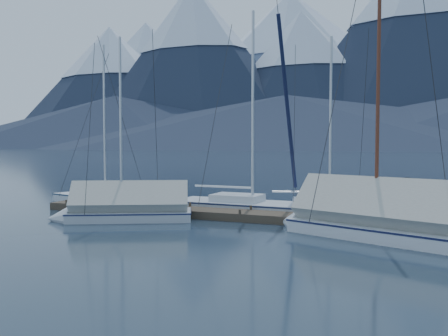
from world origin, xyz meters
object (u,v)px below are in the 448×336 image
at_px(sailboat_open_right, 340,211).
at_px(sailboat_covered_near, 371,222).
at_px(sailboat_covered_far, 119,211).
at_px(person, 408,199).
at_px(sailboat_open_mid, 263,209).
at_px(sailboat_open_left, 111,202).

distance_m(sailboat_open_right, sailboat_covered_near, 5.17).
distance_m(sailboat_covered_far, person, 11.65).
bearing_deg(sailboat_open_mid, sailboat_open_right, 16.04).
height_order(sailboat_open_mid, sailboat_covered_far, sailboat_open_mid).
xyz_separation_m(sailboat_open_mid, sailboat_covered_far, (-5.08, -4.28, 0.23)).
bearing_deg(sailboat_covered_far, sailboat_open_left, 129.00).
bearing_deg(sailboat_covered_near, sailboat_open_mid, 143.21).
distance_m(sailboat_open_mid, person, 6.75).
height_order(sailboat_open_left, sailboat_covered_far, sailboat_open_left).
xyz_separation_m(sailboat_open_mid, person, (6.34, -2.09, 0.99)).
distance_m(sailboat_open_mid, sailboat_covered_far, 6.65).
bearing_deg(person, sailboat_open_right, 43.91).
xyz_separation_m(sailboat_open_left, sailboat_open_right, (11.82, 1.09, -0.01)).
xyz_separation_m(sailboat_open_right, person, (2.97, -3.06, 1.02)).
bearing_deg(sailboat_open_right, sailboat_open_left, -174.71).
relative_size(sailboat_open_mid, sailboat_covered_far, 1.22).
height_order(sailboat_open_right, person, sailboat_open_right).
height_order(sailboat_open_right, sailboat_covered_near, sailboat_covered_near).
height_order(sailboat_open_left, sailboat_covered_near, sailboat_covered_near).
bearing_deg(sailboat_covered_far, sailboat_covered_near, 2.31).
distance_m(sailboat_covered_near, sailboat_covered_far, 10.26).
bearing_deg(sailboat_covered_far, sailboat_open_mid, 40.15).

